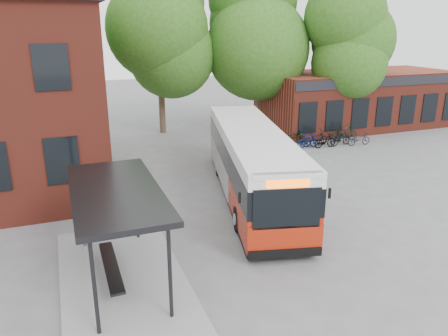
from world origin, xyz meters
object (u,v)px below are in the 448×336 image
object	(u,v)px
bicycle_0	(284,147)
bicycle_6	(359,139)
bicycle_4	(315,138)
bicycle_5	(341,138)
bus_shelter	(119,235)
bicycle_7	(345,133)
city_bus	(252,164)
bicycle_3	(325,141)
bicycle_2	(293,137)
bicycle_1	(308,141)

from	to	relation	value
bicycle_0	bicycle_6	bearing A→B (deg)	-94.12
bicycle_4	bicycle_5	distance (m)	1.62
bus_shelter	bicycle_7	xyz separation A→B (m)	(15.99, 11.41, -0.90)
city_bus	bicycle_0	xyz separation A→B (m)	(4.57, 5.45, -1.09)
bicycle_3	bicycle_2	bearing A→B (deg)	41.51
bicycle_3	bicycle_0	bearing A→B (deg)	93.80
city_bus	bicycle_2	xyz separation A→B (m)	(6.17, 7.21, -1.02)
bicycle_2	bicycle_6	xyz separation A→B (m)	(3.70, -1.79, -0.06)
bus_shelter	bicycle_6	bearing A→B (deg)	32.12
bicycle_6	bicycle_7	xyz separation A→B (m)	(-0.18, 1.26, 0.13)
bicycle_1	bicycle_2	size ratio (longest dim) A/B	0.84
bicycle_3	bicycle_6	bearing A→B (deg)	-97.08
bicycle_3	bicycle_7	distance (m)	2.36
city_bus	bicycle_5	world-z (taller)	city_bus
bicycle_3	bicycle_5	bearing A→B (deg)	-86.96
city_bus	bicycle_4	bearing A→B (deg)	54.92
city_bus	bicycle_1	world-z (taller)	city_bus
bicycle_0	bicycle_7	size ratio (longest dim) A/B	0.84
bicycle_0	bicycle_4	distance (m)	2.77
bicycle_1	bicycle_4	distance (m)	0.77
bicycle_0	bicycle_6	size ratio (longest dim) A/B	0.97
bicycle_6	bicycle_4	bearing A→B (deg)	73.79
bicycle_3	bicycle_7	bearing A→B (deg)	-65.54
bicycle_1	bicycle_3	bearing A→B (deg)	-108.69
bicycle_7	bicycle_2	bearing A→B (deg)	87.19
bicycle_1	bicycle_7	world-z (taller)	bicycle_7
city_bus	bicycle_3	xyz separation A→B (m)	(7.55, 5.68, -1.05)
bicycle_6	bus_shelter	bearing A→B (deg)	124.05
bus_shelter	bicycle_1	distance (m)	16.73
bus_shelter	bicycle_0	xyz separation A→B (m)	(10.88, 10.19, -1.05)
bicycle_2	bicycle_7	xyz separation A→B (m)	(3.51, -0.53, 0.07)
bicycle_1	bicycle_6	xyz separation A→B (m)	(3.35, -0.55, -0.04)
bicycle_0	bicycle_3	bearing A→B (deg)	-89.35
city_bus	bicycle_0	size ratio (longest dim) A/B	7.68
bicycle_1	bicycle_2	bearing A→B (deg)	12.04
bus_shelter	bicycle_2	world-z (taller)	bus_shelter
city_bus	bicycle_0	distance (m)	7.20
bicycle_0	bicycle_6	world-z (taller)	bicycle_6
bicycle_5	bicycle_6	distance (m)	1.17
bicycle_1	bicycle_5	xyz separation A→B (m)	(2.23, -0.21, 0.03)
city_bus	bicycle_3	world-z (taller)	city_bus
city_bus	bicycle_4	size ratio (longest dim) A/B	6.15
city_bus	bicycle_1	distance (m)	8.89
bicycle_1	bicycle_3	xyz separation A→B (m)	(1.04, -0.28, -0.01)
bicycle_3	bicycle_4	world-z (taller)	bicycle_4
bicycle_0	bicycle_1	distance (m)	2.01
bicycle_5	bicycle_7	bearing A→B (deg)	-55.22
bus_shelter	bicycle_1	size ratio (longest dim) A/B	4.59
bicycle_4	bicycle_6	world-z (taller)	bicycle_4
bicycle_1	bicycle_6	distance (m)	3.40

